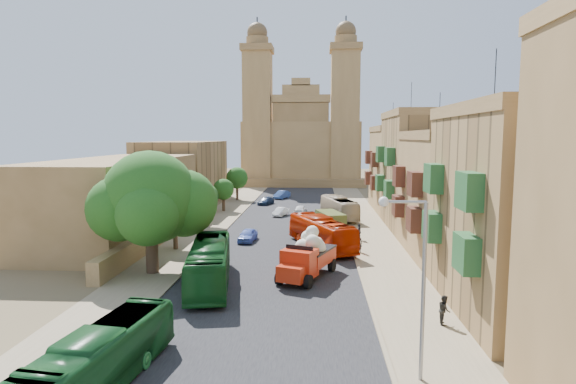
# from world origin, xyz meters

# --- Properties ---
(ground) EXTENTS (260.00, 260.00, 0.00)m
(ground) POSITION_xyz_m (0.00, 0.00, 0.00)
(ground) COLOR brown
(road_surface) EXTENTS (14.00, 140.00, 0.01)m
(road_surface) POSITION_xyz_m (0.00, 30.00, 0.01)
(road_surface) COLOR black
(road_surface) RESTS_ON ground
(sidewalk_east) EXTENTS (5.00, 140.00, 0.01)m
(sidewalk_east) POSITION_xyz_m (9.50, 30.00, 0.01)
(sidewalk_east) COLOR #827055
(sidewalk_east) RESTS_ON ground
(sidewalk_west) EXTENTS (5.00, 140.00, 0.01)m
(sidewalk_west) POSITION_xyz_m (-9.50, 30.00, 0.01)
(sidewalk_west) COLOR #827055
(sidewalk_west) RESTS_ON ground
(kerb_east) EXTENTS (0.25, 140.00, 0.12)m
(kerb_east) POSITION_xyz_m (7.00, 30.00, 0.06)
(kerb_east) COLOR #827055
(kerb_east) RESTS_ON ground
(kerb_west) EXTENTS (0.25, 140.00, 0.12)m
(kerb_west) POSITION_xyz_m (-7.00, 30.00, 0.06)
(kerb_west) COLOR #827055
(kerb_west) RESTS_ON ground
(townhouse_a) EXTENTS (9.00, 14.00, 16.40)m
(townhouse_a) POSITION_xyz_m (15.95, -3.00, 6.41)
(townhouse_a) COLOR olive
(townhouse_a) RESTS_ON ground
(townhouse_b) EXTENTS (9.00, 14.00, 14.90)m
(townhouse_b) POSITION_xyz_m (15.95, 11.00, 5.66)
(townhouse_b) COLOR olive
(townhouse_b) RESTS_ON ground
(townhouse_c) EXTENTS (9.00, 14.00, 17.40)m
(townhouse_c) POSITION_xyz_m (15.95, 25.00, 6.91)
(townhouse_c) COLOR olive
(townhouse_c) RESTS_ON ground
(townhouse_d) EXTENTS (9.00, 14.00, 15.90)m
(townhouse_d) POSITION_xyz_m (15.95, 39.00, 6.16)
(townhouse_d) COLOR olive
(townhouse_d) RESTS_ON ground
(west_wall) EXTENTS (1.00, 40.00, 1.80)m
(west_wall) POSITION_xyz_m (-12.50, 20.00, 0.90)
(west_wall) COLOR olive
(west_wall) RESTS_ON ground
(west_building_low) EXTENTS (10.00, 28.00, 8.40)m
(west_building_low) POSITION_xyz_m (-18.00, 18.00, 4.20)
(west_building_low) COLOR brown
(west_building_low) RESTS_ON ground
(west_building_mid) EXTENTS (10.00, 22.00, 10.00)m
(west_building_mid) POSITION_xyz_m (-18.00, 44.00, 5.00)
(west_building_mid) COLOR olive
(west_building_mid) RESTS_ON ground
(church) EXTENTS (28.00, 22.50, 36.30)m
(church) POSITION_xyz_m (-0.00, 78.61, 9.52)
(church) COLOR olive
(church) RESTS_ON ground
(ficus_tree) EXTENTS (9.72, 8.95, 9.72)m
(ficus_tree) POSITION_xyz_m (-9.41, 4.01, 5.75)
(ficus_tree) COLOR #3C2A1E
(ficus_tree) RESTS_ON ground
(street_tree_a) EXTENTS (3.25, 3.25, 4.99)m
(street_tree_a) POSITION_xyz_m (-10.00, 12.00, 3.34)
(street_tree_a) COLOR #3C2A1E
(street_tree_a) RESTS_ON ground
(street_tree_b) EXTENTS (3.43, 3.43, 5.28)m
(street_tree_b) POSITION_xyz_m (-10.00, 24.00, 3.54)
(street_tree_b) COLOR #3C2A1E
(street_tree_b) RESTS_ON ground
(street_tree_c) EXTENTS (3.06, 3.06, 4.70)m
(street_tree_c) POSITION_xyz_m (-10.00, 36.00, 3.14)
(street_tree_c) COLOR #3C2A1E
(street_tree_c) RESTS_ON ground
(street_tree_d) EXTENTS (3.67, 3.67, 5.65)m
(street_tree_d) POSITION_xyz_m (-10.00, 48.00, 3.79)
(street_tree_d) COLOR #3C2A1E
(street_tree_d) RESTS_ON ground
(streetlamp) EXTENTS (2.11, 0.44, 8.22)m
(streetlamp) POSITION_xyz_m (7.72, -12.00, 5.20)
(streetlamp) COLOR gray
(streetlamp) RESTS_ON ground
(red_truck) EXTENTS (4.69, 7.03, 3.89)m
(red_truck) POSITION_xyz_m (2.83, 3.31, 1.71)
(red_truck) COLOR red
(red_truck) RESTS_ON ground
(olive_pickup) EXTENTS (3.58, 5.47, 2.08)m
(olive_pickup) POSITION_xyz_m (5.12, 22.57, 1.02)
(olive_pickup) COLOR #424D1D
(olive_pickup) RESTS_ON ground
(bus_green_south) EXTENTS (3.53, 9.77, 2.66)m
(bus_green_south) POSITION_xyz_m (-5.63, -13.43, 1.33)
(bus_green_south) COLOR #195826
(bus_green_south) RESTS_ON ground
(bus_green_north) EXTENTS (4.48, 11.74, 3.19)m
(bus_green_north) POSITION_xyz_m (-4.21, 1.00, 1.60)
(bus_green_north) COLOR #114A19
(bus_green_north) RESTS_ON ground
(bus_red_east) EXTENTS (6.75, 10.91, 3.01)m
(bus_red_east) POSITION_xyz_m (4.00, 13.26, 1.51)
(bus_red_east) COLOR #AA1D00
(bus_red_east) RESTS_ON ground
(bus_cream_east) EXTENTS (4.88, 10.41, 2.82)m
(bus_cream_east) POSITION_xyz_m (6.50, 30.54, 1.41)
(bus_cream_east) COLOR tan
(bus_cream_east) RESTS_ON ground
(car_blue_a) EXTENTS (1.89, 3.93, 1.30)m
(car_blue_a) POSITION_xyz_m (-3.56, 15.83, 0.65)
(car_blue_a) COLOR #5370CD
(car_blue_a) RESTS_ON ground
(car_white_a) EXTENTS (2.24, 3.65, 1.14)m
(car_white_a) POSITION_xyz_m (-1.36, 32.09, 0.57)
(car_white_a) COLOR white
(car_white_a) RESTS_ON ground
(car_cream) EXTENTS (4.06, 5.58, 1.41)m
(car_cream) POSITION_xyz_m (4.60, 18.90, 0.71)
(car_cream) COLOR beige
(car_cream) RESTS_ON ground
(car_dkblue) EXTENTS (2.78, 4.22, 1.14)m
(car_dkblue) POSITION_xyz_m (-4.55, 43.03, 0.57)
(car_dkblue) COLOR #152544
(car_dkblue) RESTS_ON ground
(car_white_b) EXTENTS (1.96, 3.66, 1.18)m
(car_white_b) POSITION_xyz_m (1.31, 34.38, 0.59)
(car_white_b) COLOR white
(car_white_b) RESTS_ON ground
(car_blue_b) EXTENTS (2.88, 4.41, 1.37)m
(car_blue_b) POSITION_xyz_m (-2.56, 50.54, 0.69)
(car_blue_b) COLOR #32539C
(car_blue_b) RESTS_ON ground
(pedestrian_a) EXTENTS (0.74, 0.59, 1.75)m
(pedestrian_a) POSITION_xyz_m (7.50, 11.79, 0.88)
(pedestrian_a) COLOR #272528
(pedestrian_a) RESTS_ON ground
(pedestrian_b) EXTENTS (0.74, 0.90, 1.71)m
(pedestrian_b) POSITION_xyz_m (10.91, -5.44, 0.86)
(pedestrian_b) COLOR black
(pedestrian_b) RESTS_ON ground
(pedestrian_c) EXTENTS (0.73, 1.11, 1.75)m
(pedestrian_c) POSITION_xyz_m (7.99, 17.17, 0.88)
(pedestrian_c) COLOR #35353B
(pedestrian_c) RESTS_ON ground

